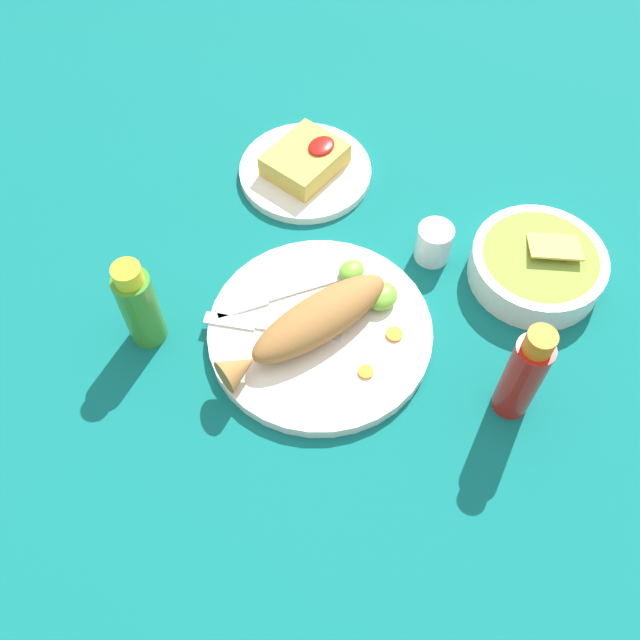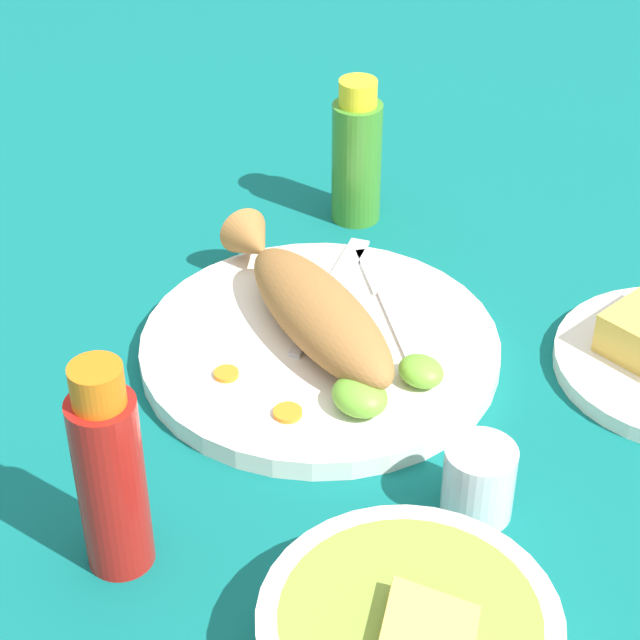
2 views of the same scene
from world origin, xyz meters
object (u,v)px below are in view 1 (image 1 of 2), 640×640
at_px(fork_far, 273,297).
at_px(side_plate_fries, 305,172).
at_px(hot_sauce_bottle_green, 139,305).
at_px(hot_sauce_bottle_red, 524,375).
at_px(main_plate, 320,332).
at_px(fried_fish, 311,324).
at_px(fork_near, 263,326).
at_px(guacamole_bowl, 537,265).
at_px(salt_cup, 433,245).

relative_size(fork_far, side_plate_fries, 0.80).
bearing_deg(hot_sauce_bottle_green, hot_sauce_bottle_red, -63.51).
xyz_separation_m(main_plate, side_plate_fries, (0.22, 0.20, -0.00)).
bearing_deg(side_plate_fries, hot_sauce_bottle_green, -176.14).
bearing_deg(fried_fish, fork_near, 134.02).
relative_size(fried_fish, side_plate_fries, 1.25).
bearing_deg(main_plate, fork_near, 127.79).
xyz_separation_m(fried_fish, hot_sauce_bottle_green, (-0.13, 0.18, 0.03)).
xyz_separation_m(fork_far, side_plate_fries, (0.22, 0.12, -0.01)).
relative_size(fork_far, guacamole_bowl, 0.89).
bearing_deg(guacamole_bowl, main_plate, 147.02).
height_order(main_plate, side_plate_fries, main_plate).
height_order(fried_fish, salt_cup, fried_fish).
bearing_deg(fried_fish, hot_sauce_bottle_green, 140.42).
bearing_deg(guacamole_bowl, fork_near, 143.33).
distance_m(fork_near, guacamole_bowl, 0.39).
height_order(main_plate, fork_far, fork_far).
distance_m(fork_near, hot_sauce_bottle_red, 0.34).
height_order(fork_far, guacamole_bowl, guacamole_bowl).
bearing_deg(fork_far, main_plate, 123.03).
height_order(main_plate, hot_sauce_bottle_green, hot_sauce_bottle_green).
height_order(fork_far, side_plate_fries, fork_far).
relative_size(fork_near, fork_far, 1.02).
bearing_deg(hot_sauce_bottle_green, fried_fish, -54.00).
bearing_deg(hot_sauce_bottle_red, fork_far, 102.71).
bearing_deg(hot_sauce_bottle_red, salt_cup, 57.37).
bearing_deg(main_plate, hot_sauce_bottle_red, -73.98).
relative_size(main_plate, hot_sauce_bottle_green, 2.05).
distance_m(hot_sauce_bottle_red, salt_cup, 0.26).
distance_m(fried_fish, hot_sauce_bottle_red, 0.27).
bearing_deg(salt_cup, fried_fish, 168.82).
xyz_separation_m(main_plate, hot_sauce_bottle_green, (-0.14, 0.18, 0.06)).
relative_size(hot_sauce_bottle_green, side_plate_fries, 0.71).
relative_size(fork_far, salt_cup, 2.85).
bearing_deg(fried_fish, hot_sauce_bottle_red, -56.78).
bearing_deg(side_plate_fries, fork_near, -151.24).
height_order(fried_fish, guacamole_bowl, fried_fish).
distance_m(salt_cup, side_plate_fries, 0.25).
relative_size(hot_sauce_bottle_green, guacamole_bowl, 0.79).
bearing_deg(hot_sauce_bottle_red, fried_fish, 108.80).
height_order(hot_sauce_bottle_red, side_plate_fries, hot_sauce_bottle_red).
bearing_deg(fried_fish, fork_far, 95.39).
distance_m(fried_fish, hot_sauce_bottle_green, 0.22).
relative_size(hot_sauce_bottle_red, salt_cup, 2.86).
height_order(main_plate, fried_fish, fried_fish).
bearing_deg(hot_sauce_bottle_red, guacamole_bowl, 21.78).
relative_size(main_plate, fork_near, 1.77).
height_order(salt_cup, side_plate_fries, salt_cup).
distance_m(fork_near, salt_cup, 0.27).
relative_size(salt_cup, guacamole_bowl, 0.31).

